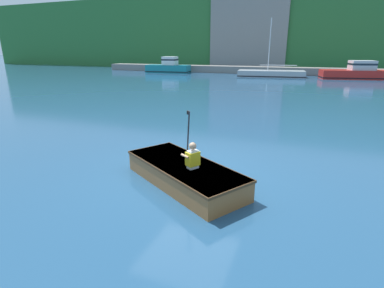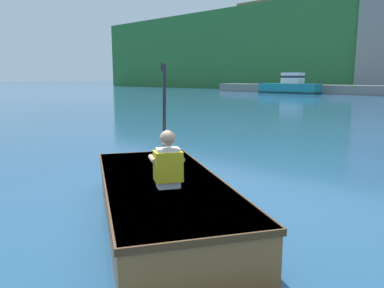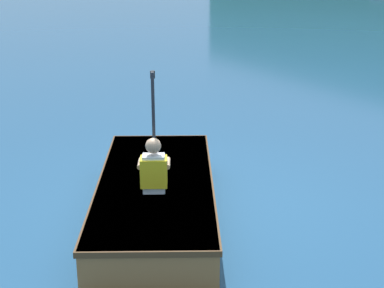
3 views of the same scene
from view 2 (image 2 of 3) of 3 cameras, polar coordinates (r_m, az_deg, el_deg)
ground_plane at (r=4.97m, az=-0.71°, el=-9.64°), size 300.00×300.00×0.00m
waterfront_warehouse_left at (r=57.54m, az=14.15°, el=14.26°), size 12.18×7.86×12.20m
moored_boat_dock_west_end at (r=39.57m, az=14.72°, el=8.45°), size 6.15×2.59×2.14m
rowboat_foreground at (r=4.48m, az=-4.62°, el=-8.01°), size 3.55×2.88×0.52m
person_paddler at (r=3.99m, az=-3.71°, el=-2.64°), size 0.45×0.45×1.31m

